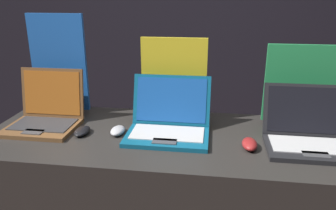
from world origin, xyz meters
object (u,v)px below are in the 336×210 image
object	(u,v)px
mouse_middle	(118,131)
mouse_back	(250,144)
promo_stand_back	(300,88)
promo_stand_front	(59,67)
laptop_middle	(169,122)
promo_stand_middle	(174,82)
laptop_back	(309,133)
mouse_front	(82,131)
laptop_front	(46,114)

from	to	relation	value
mouse_middle	mouse_back	size ratio (longest dim) A/B	0.93
mouse_back	promo_stand_back	xyz separation A→B (m)	(0.25, 0.30, 0.17)
promo_stand_front	laptop_middle	xyz separation A→B (m)	(0.62, -0.21, -0.20)
promo_stand_middle	laptop_back	bearing A→B (deg)	-20.42
mouse_front	promo_stand_middle	size ratio (longest dim) A/B	0.27
laptop_front	mouse_back	bearing A→B (deg)	-6.97
mouse_front	promo_stand_back	world-z (taller)	promo_stand_back
promo_stand_front	promo_stand_back	xyz separation A→B (m)	(1.24, -0.02, -0.06)
laptop_front	promo_stand_front	xyz separation A→B (m)	(-0.00, 0.19, 0.19)
mouse_front	laptop_middle	size ratio (longest dim) A/B	0.30
laptop_front	promo_stand_back	bearing A→B (deg)	8.08
laptop_back	mouse_front	bearing A→B (deg)	-178.78
promo_stand_front	laptop_back	xyz separation A→B (m)	(1.24, -0.25, -0.20)
promo_stand_front	promo_stand_middle	bearing A→B (deg)	-1.81
promo_stand_front	laptop_back	distance (m)	1.28
laptop_front	mouse_back	size ratio (longest dim) A/B	2.88
promo_stand_front	mouse_middle	world-z (taller)	promo_stand_front
laptop_front	mouse_middle	size ratio (longest dim) A/B	3.09
mouse_middle	mouse_back	xyz separation A→B (m)	(0.60, -0.07, 0.00)
laptop_front	laptop_back	world-z (taller)	laptop_front
promo_stand_middle	promo_stand_back	xyz separation A→B (m)	(0.62, 0.00, -0.01)
laptop_middle	mouse_front	bearing A→B (deg)	-171.19
laptop_middle	mouse_middle	xyz separation A→B (m)	(-0.24, -0.04, -0.04)
mouse_back	mouse_middle	bearing A→B (deg)	173.57
laptop_front	promo_stand_middle	distance (m)	0.66
laptop_front	mouse_middle	distance (m)	0.39
laptop_front	laptop_back	distance (m)	1.24
mouse_middle	laptop_back	size ratio (longest dim) A/B	0.29
promo_stand_front	mouse_front	bearing A→B (deg)	-51.63
laptop_middle	laptop_front	bearing A→B (deg)	178.71
mouse_front	laptop_back	bearing A→B (deg)	1.22
laptop_front	promo_stand_middle	bearing A→B (deg)	15.77
promo_stand_middle	laptop_middle	bearing A→B (deg)	-90.00
laptop_front	mouse_back	distance (m)	0.99
mouse_middle	promo_stand_front	bearing A→B (deg)	147.09
laptop_back	mouse_middle	bearing A→B (deg)	179.83
laptop_front	laptop_middle	size ratio (longest dim) A/B	0.87
promo_stand_front	mouse_middle	bearing A→B (deg)	-32.91
laptop_back	mouse_back	bearing A→B (deg)	-165.52
promo_stand_middle	promo_stand_front	bearing A→B (deg)	178.19
promo_stand_front	mouse_back	bearing A→B (deg)	-17.74
laptop_middle	promo_stand_back	size ratio (longest dim) A/B	0.93
promo_stand_back	promo_stand_front	bearing A→B (deg)	179.13
promo_stand_back	laptop_front	bearing A→B (deg)	-171.92
promo_stand_middle	mouse_back	world-z (taller)	promo_stand_middle
mouse_middle	promo_stand_back	bearing A→B (deg)	14.92
promo_stand_front	mouse_back	xyz separation A→B (m)	(0.98, -0.31, -0.24)
laptop_back	mouse_back	size ratio (longest dim) A/B	3.22
laptop_front	mouse_back	xyz separation A→B (m)	(0.98, -0.12, -0.04)
laptop_front	mouse_middle	xyz separation A→B (m)	(0.38, -0.05, -0.05)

